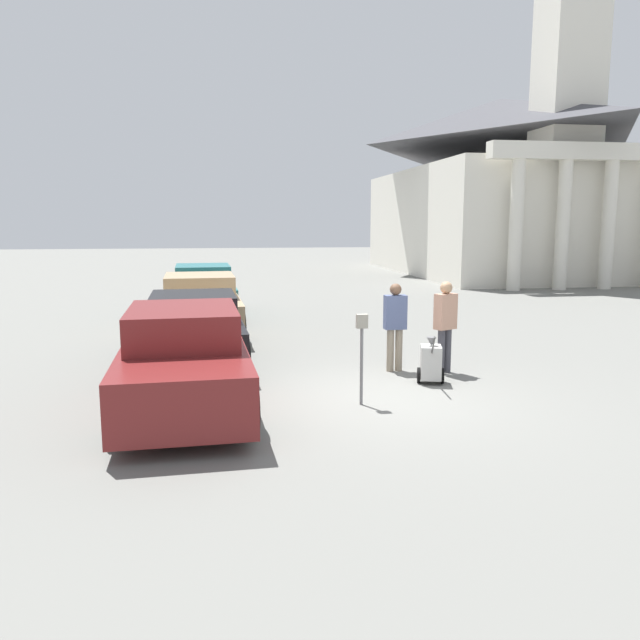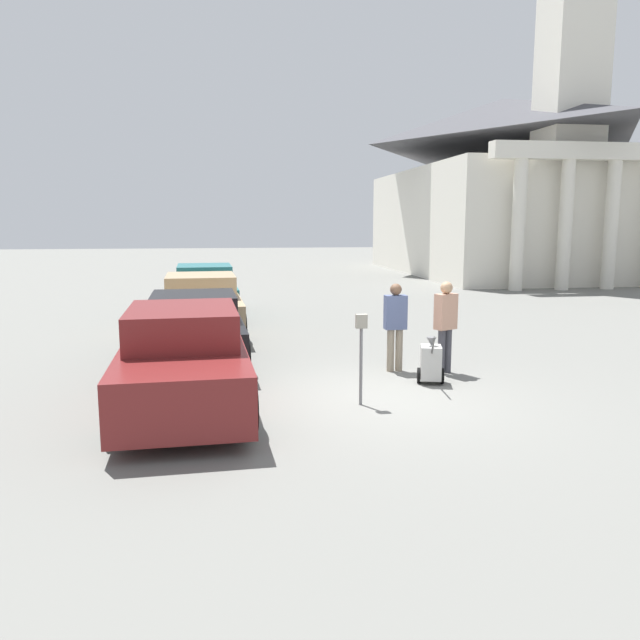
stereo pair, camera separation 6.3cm
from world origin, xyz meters
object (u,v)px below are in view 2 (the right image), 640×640
(parked_car_maroon, at_px, (184,358))
(parked_car_teal, at_px, (205,293))
(equipment_cart, at_px, (431,362))
(person_worker, at_px, (395,322))
(person_supervisor, at_px, (445,321))
(parked_car_black, at_px, (194,329))
(parked_car_tan, at_px, (201,305))
(church, at_px, (503,180))
(parking_meter, at_px, (361,343))

(parked_car_maroon, bearing_deg, parked_car_teal, 87.16)
(equipment_cart, bearing_deg, parked_car_maroon, -156.85)
(person_worker, xyz_separation_m, person_supervisor, (0.90, -0.30, 0.03))
(parked_car_teal, relative_size, person_worker, 2.81)
(parked_car_black, relative_size, equipment_cart, 4.70)
(parked_car_teal, height_order, person_supervisor, person_supervisor)
(parked_car_black, relative_size, parked_car_tan, 0.92)
(parked_car_tan, bearing_deg, parked_car_teal, 87.16)
(parked_car_teal, relative_size, person_supervisor, 2.73)
(person_worker, height_order, church, church)
(parking_meter, relative_size, church, 0.07)
(parked_car_maroon, relative_size, person_worker, 3.10)
(parked_car_tan, xyz_separation_m, church, (15.85, 16.96, 4.42))
(parked_car_maroon, xyz_separation_m, person_worker, (3.89, 1.62, 0.24))
(parked_car_teal, height_order, parking_meter, parked_car_teal)
(person_supervisor, bearing_deg, equipment_cart, 28.98)
(parked_car_maroon, distance_m, person_supervisor, 4.98)
(parked_car_tan, relative_size, parking_meter, 3.51)
(parked_car_teal, bearing_deg, parked_car_tan, -92.84)
(parking_meter, bearing_deg, parked_car_tan, 111.53)
(parking_meter, bearing_deg, parked_car_black, 127.38)
(church, bearing_deg, parked_car_tan, -133.05)
(equipment_cart, bearing_deg, parked_car_teal, 131.48)
(person_worker, bearing_deg, parking_meter, 61.32)
(person_supervisor, height_order, church, church)
(parked_car_teal, xyz_separation_m, person_worker, (3.89, -7.57, 0.23))
(parked_car_tan, xyz_separation_m, person_worker, (3.89, -4.88, 0.26))
(parking_meter, bearing_deg, church, 61.38)
(parked_car_tan, bearing_deg, parked_car_maroon, -92.85)
(parked_car_teal, bearing_deg, parked_car_black, -92.85)
(parked_car_black, bearing_deg, person_supervisor, -23.38)
(person_supervisor, distance_m, church, 25.09)
(parked_car_black, relative_size, parked_car_teal, 0.98)
(parked_car_teal, bearing_deg, equipment_cart, -66.29)
(parked_car_tan, bearing_deg, parking_meter, -71.31)
(equipment_cart, xyz_separation_m, church, (11.56, 22.85, 4.75))
(parked_car_maroon, bearing_deg, church, 53.13)
(parked_car_tan, relative_size, person_worker, 2.98)
(parked_car_maroon, relative_size, parked_car_tan, 1.04)
(person_worker, distance_m, church, 25.25)
(parked_car_teal, bearing_deg, person_worker, -65.65)
(parked_car_maroon, height_order, parked_car_teal, parked_car_teal)
(parked_car_black, relative_size, church, 0.22)
(parked_car_black, bearing_deg, parked_car_tan, 87.15)
(parked_car_black, height_order, person_worker, person_worker)
(person_worker, relative_size, equipment_cart, 1.71)
(parked_car_maroon, bearing_deg, equipment_cart, 5.38)
(parked_car_tan, bearing_deg, person_supervisor, -50.10)
(parking_meter, relative_size, equipment_cart, 1.45)
(parked_car_maroon, relative_size, person_supervisor, 3.01)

